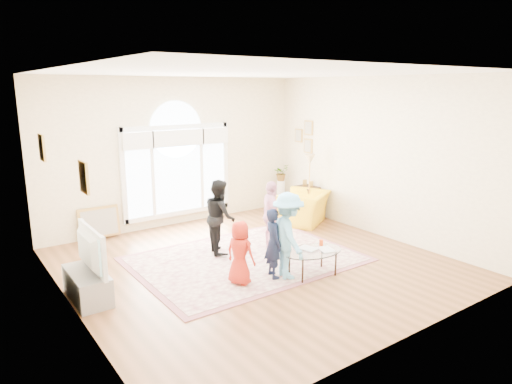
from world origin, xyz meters
TOP-DOWN VIEW (x-y plane):
  - ground at (0.00, 0.00)m, footprint 6.00×6.00m
  - room_shell at (0.01, 2.83)m, footprint 6.00×6.00m
  - area_rug at (-0.03, 0.27)m, footprint 3.60×2.60m
  - rug_border at (-0.03, 0.27)m, footprint 3.80×2.80m
  - tv_console at (-2.75, 0.30)m, footprint 0.45×1.00m
  - television at (-2.74, 0.30)m, footprint 0.17×1.11m
  - coffee_table at (0.45, -0.93)m, footprint 1.08×0.76m
  - armchair at (2.27, 1.36)m, footprint 1.43×1.38m
  - side_cabinet at (2.78, 1.82)m, footprint 0.40×0.50m
  - floor_lamp at (2.60, 1.56)m, footprint 0.29×0.29m
  - plant_pedestal at (2.70, 2.72)m, footprint 0.20×0.20m
  - potted_plant at (2.70, 2.72)m, footprint 0.42×0.38m
  - leaning_picture at (-1.78, 2.90)m, footprint 0.80×0.14m
  - child_red at (-0.69, -0.54)m, footprint 0.48×0.57m
  - child_navy at (-0.12, -0.63)m, footprint 0.37×0.46m
  - child_black at (-0.22, 0.83)m, footprint 0.69×0.78m
  - child_pink at (0.65, 0.44)m, footprint 0.56×0.81m
  - child_blue at (0.06, -0.78)m, footprint 0.74×1.00m

SIDE VIEW (x-z plane):
  - ground at x=0.00m, z-range 0.00..0.00m
  - leaning_picture at x=-1.78m, z-range -0.31..0.31m
  - rug_border at x=-0.03m, z-range 0.00..0.01m
  - area_rug at x=-0.03m, z-range 0.00..0.02m
  - tv_console at x=-2.75m, z-range 0.00..0.42m
  - side_cabinet at x=2.78m, z-range 0.00..0.70m
  - plant_pedestal at x=2.70m, z-range 0.00..0.70m
  - armchair at x=2.27m, z-range 0.00..0.71m
  - coffee_table at x=0.45m, z-range 0.13..0.67m
  - child_red at x=-0.69m, z-range 0.02..1.01m
  - child_navy at x=-0.12m, z-range 0.02..1.14m
  - child_pink at x=0.65m, z-range 0.02..1.30m
  - child_black at x=-0.22m, z-range 0.02..1.37m
  - child_blue at x=0.06m, z-range 0.02..1.40m
  - television at x=-2.74m, z-range 0.42..1.06m
  - potted_plant at x=2.70m, z-range 0.70..1.11m
  - floor_lamp at x=2.60m, z-range 0.53..2.04m
  - room_shell at x=0.01m, z-range -1.43..4.57m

